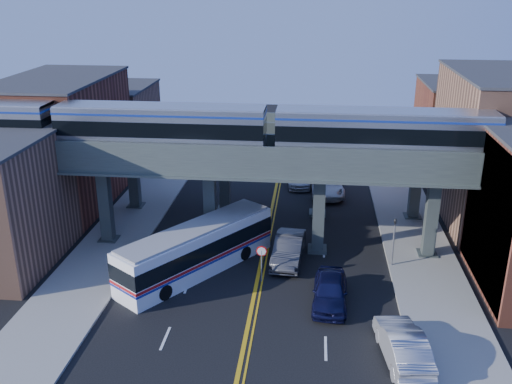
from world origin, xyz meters
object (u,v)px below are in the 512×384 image
transit_bus (197,250)px  car_parked_curb (403,345)px  traffic_signal (394,237)px  car_lane_a (330,291)px  car_lane_d (298,177)px  stop_sign (262,258)px  transit_train (161,126)px  car_lane_c (327,184)px  car_lane_b (289,249)px

transit_bus → car_parked_curb: 15.37m
transit_bus → traffic_signal: bearing=-45.4°
traffic_signal → car_lane_a: 7.06m
transit_bus → car_lane_d: 19.46m
stop_sign → transit_train: bearing=146.8°
car_lane_a → car_lane_c: bearing=92.4°
car_lane_a → car_parked_curb: car_parked_curb is taller
transit_train → car_lane_a: 16.42m
transit_bus → car_lane_b: size_ratio=2.05×
transit_bus → car_lane_c: (9.06, 16.31, -0.75)m
transit_train → car_lane_c: transit_train is taller
stop_sign → transit_bus: 4.65m
transit_train → transit_bus: size_ratio=3.96×
stop_sign → car_lane_a: stop_sign is taller
car_lane_d → transit_bus: bearing=-115.6°
transit_bus → car_lane_b: (6.18, 2.16, -0.71)m
transit_bus → car_lane_b: bearing=-34.6°
transit_train → stop_sign: transit_train is taller
traffic_signal → car_lane_d: bearing=113.5°
car_lane_c → car_parked_curb: 25.15m
car_lane_b → car_parked_curb: size_ratio=1.00×
transit_bus → car_parked_curb: size_ratio=2.06×
transit_train → stop_sign: 11.78m
stop_sign → transit_bus: (-4.54, 0.99, -0.12)m
car_lane_d → car_parked_curb: 27.72m
car_lane_d → car_parked_curb: car_parked_curb is taller
car_lane_c → car_lane_b: bearing=-105.7°
transit_bus → car_parked_curb: (12.74, -8.57, -0.71)m
car_lane_d → car_parked_curb: bearing=-83.3°
stop_sign → car_lane_a: 5.12m
traffic_signal → car_lane_b: bearing=178.8°
traffic_signal → car_lane_c: 15.02m
car_lane_b → car_parked_curb: bearing=-54.2°
car_lane_c → transit_bus: bearing=-123.2°
traffic_signal → transit_bus: bearing=-171.5°
transit_train → stop_sign: size_ratio=17.45×
stop_sign → car_lane_c: bearing=75.3°
car_lane_b → car_parked_curb: (6.56, -10.73, -0.00)m
stop_sign → car_parked_curb: (8.20, -7.58, -0.83)m
car_lane_c → car_lane_d: car_lane_c is taller
car_lane_d → stop_sign: bearing=-101.9°
stop_sign → traffic_signal: size_ratio=0.64×
car_lane_b → car_parked_curb: 12.58m
transit_bus → car_lane_a: (9.02, -3.32, -0.74)m
traffic_signal → car_lane_c: traffic_signal is taller
car_parked_curb → car_lane_a: bearing=-62.5°
car_lane_d → transit_train: bearing=-129.8°
traffic_signal → transit_bus: size_ratio=0.35×
stop_sign → car_lane_c: size_ratio=0.41×
transit_train → transit_bus: 9.11m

